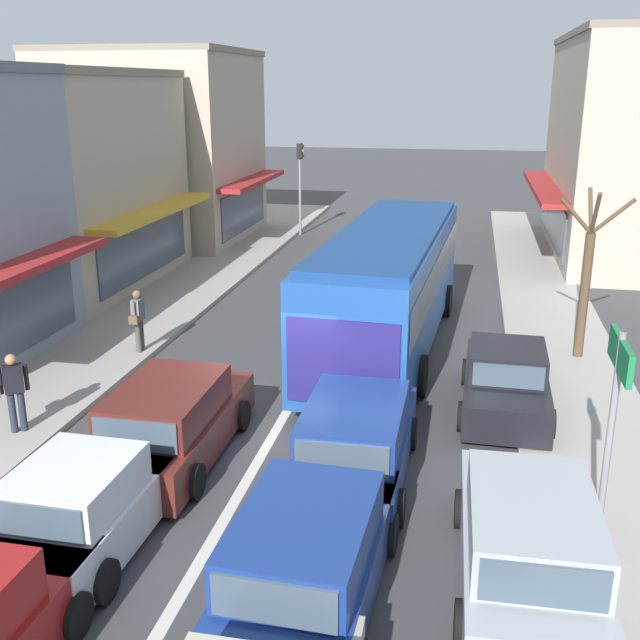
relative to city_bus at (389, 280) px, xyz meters
The scene contains 18 objects.
ground_plane 5.59m from the city_bus, 108.54° to the right, with size 140.00×140.00×0.00m, color #3F3F42.
lane_centre_line 2.70m from the city_bus, 149.46° to the right, with size 0.20×28.00×0.01m, color silver.
sidewalk_left 8.72m from the city_bus, behind, with size 5.20×44.00×0.14m, color #A39E96.
kerb_right 4.98m from the city_bus, 12.61° to the left, with size 2.80×44.00×0.12m, color #A39E96.
shopfront_mid_block 12.79m from the city_bus, 159.31° to the left, with size 7.22×8.62×7.25m.
shopfront_far_end 17.79m from the city_bus, 132.19° to the left, with size 8.97×7.81×8.21m.
city_bus is the anchor object (origin of this frame).
wagon_queue_gap_filler 10.62m from the city_bus, 89.34° to the right, with size 2.08×4.57×1.58m.
hatchback_behind_bus_mid 10.59m from the city_bus, 109.00° to the right, with size 1.87×3.73×1.54m.
wagon_behind_bus_near 7.21m from the city_bus, 88.15° to the right, with size 1.95×4.51×1.58m.
wagon_adjacent_lane_trail 7.76m from the city_bus, 114.94° to the right, with size 1.95×4.50×1.58m.
parked_wagon_kerb_front 10.17m from the city_bus, 72.76° to the right, with size 2.02×4.54×1.58m.
parked_sedan_kerb_second 4.69m from the city_bus, 49.78° to the right, with size 1.96×4.23×1.47m.
traffic_light_downstreet 16.06m from the city_bus, 111.02° to the left, with size 0.33×0.24×4.20m.
directional_road_sign 9.77m from the city_bus, 65.49° to the right, with size 0.10×1.40×3.60m.
street_tree_right 4.89m from the city_bus, ahead, with size 1.76×1.63×4.38m.
pedestrian_with_handbag_near 6.54m from the city_bus, 163.26° to the right, with size 0.25×0.65×1.63m.
pedestrian_browsing_midblock 9.48m from the city_bus, 134.49° to the right, with size 0.58×0.53×1.63m.
Camera 1 is at (3.60, -13.87, 6.75)m, focal length 42.00 mm.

